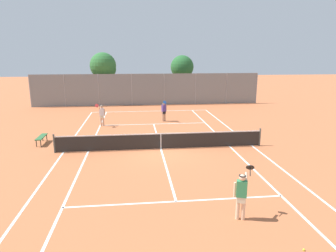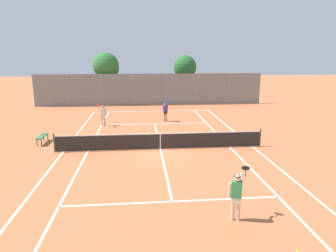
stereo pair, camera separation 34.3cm
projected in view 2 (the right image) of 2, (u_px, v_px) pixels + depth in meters
name	position (u px, v px, depth m)	size (l,w,h in m)	color
ground_plane	(160.00, 149.00, 17.38)	(120.00, 120.00, 0.00)	#BC663D
court_line_markings	(160.00, 149.00, 17.38)	(11.10, 23.90, 0.01)	white
tennis_net	(160.00, 141.00, 17.26)	(12.00, 0.10, 1.07)	#474C47
player_near_side	(236.00, 194.00, 9.75)	(0.82, 0.70, 1.77)	beige
player_far_left	(103.00, 114.00, 22.87)	(0.68, 0.73, 1.77)	#D8A884
player_far_right	(165.00, 110.00, 24.35)	(0.43, 0.90, 1.77)	tan
loose_tennis_ball_0	(217.00, 134.00, 20.47)	(0.07, 0.07, 0.07)	#D1DB33
loose_tennis_ball_1	(233.00, 153.00, 16.64)	(0.07, 0.07, 0.07)	#D1DB33
loose_tennis_ball_2	(298.00, 251.00, 8.31)	(0.07, 0.07, 0.07)	#D1DB33
courtside_bench	(42.00, 137.00, 18.44)	(0.36, 1.50, 0.47)	#2D6638
back_fence	(150.00, 89.00, 31.91)	(24.19, 0.08, 3.37)	gray
tree_behind_left	(107.00, 67.00, 32.49)	(2.82, 2.82, 5.56)	brown
tree_behind_right	(185.00, 68.00, 35.09)	(2.70, 2.70, 5.25)	brown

